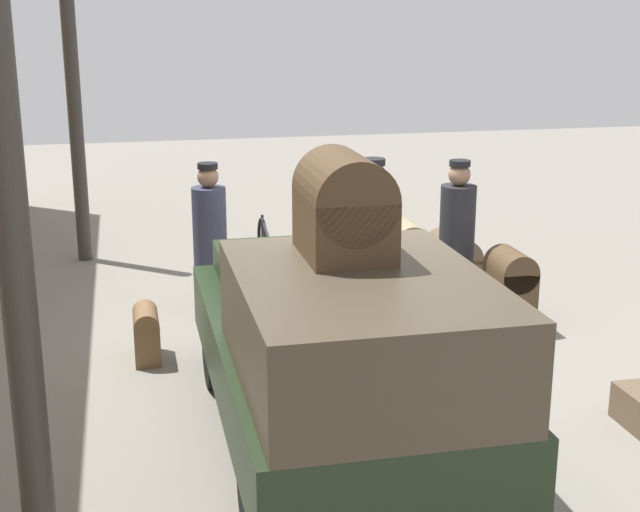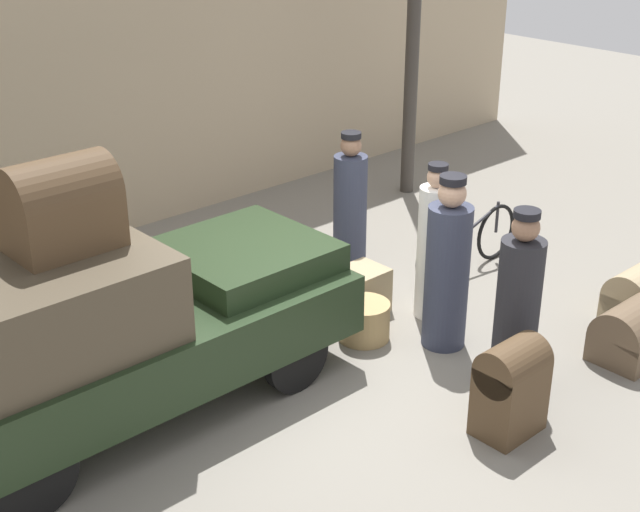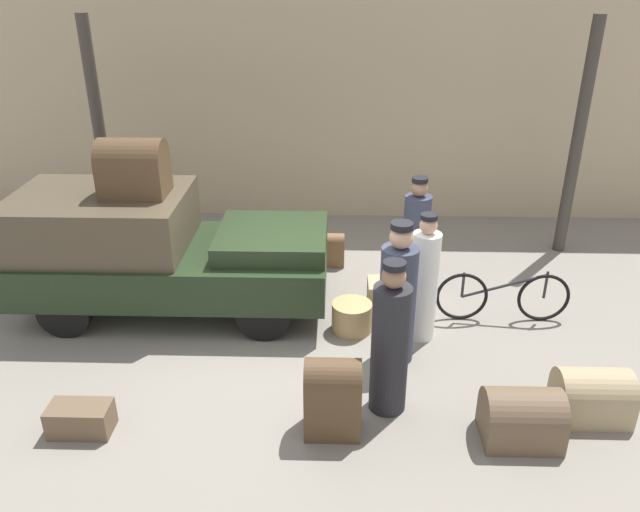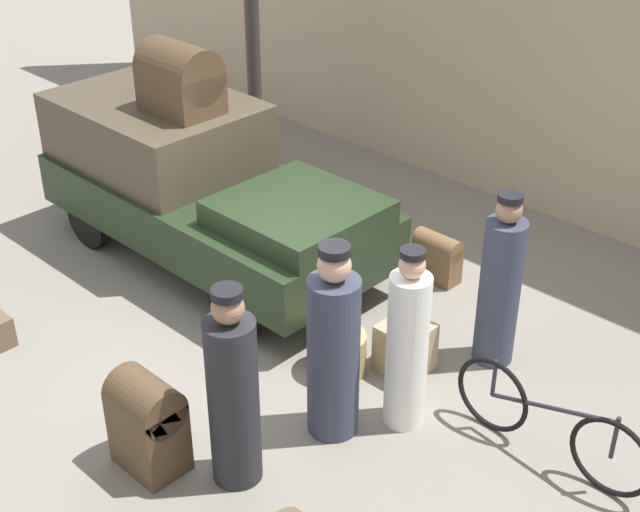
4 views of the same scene
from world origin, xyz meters
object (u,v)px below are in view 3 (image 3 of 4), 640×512
(suitcase_small_leather, at_px, (333,395))
(suitcase_black_upright, at_px, (328,249))
(trunk_wicker_pale, at_px, (592,397))
(trunk_umber_medium, at_px, (383,298))
(suitcase_tan_flat, at_px, (81,419))
(truck, at_px, (156,248))
(bicycle, at_px, (503,297))
(porter_lifting_near_truck, at_px, (416,240))
(trunk_on_truck_roof, at_px, (133,168))
(porter_carrying_trunk, at_px, (398,299))
(trunk_barrel_dark, at_px, (521,419))
(conductor_in_dark_uniform, at_px, (424,283))
(wicker_basket, at_px, (352,317))
(porter_standing_middle, at_px, (390,344))

(suitcase_small_leather, bearing_deg, suitcase_black_upright, 91.79)
(trunk_wicker_pale, bearing_deg, suitcase_small_leather, -173.35)
(trunk_umber_medium, xyz_separation_m, suitcase_tan_flat, (-3.16, -2.41, -0.08))
(trunk_umber_medium, bearing_deg, truck, 177.82)
(bicycle, height_order, porter_lifting_near_truck, porter_lifting_near_truck)
(suitcase_tan_flat, height_order, trunk_on_truck_roof, trunk_on_truck_roof)
(porter_carrying_trunk, bearing_deg, suitcase_small_leather, -118.93)
(trunk_barrel_dark, distance_m, suitcase_small_leather, 1.86)
(truck, height_order, suitcase_small_leather, truck)
(trunk_wicker_pale, height_order, suitcase_tan_flat, trunk_wicker_pale)
(suitcase_black_upright, bearing_deg, suitcase_tan_flat, -121.70)
(trunk_on_truck_roof, bearing_deg, conductor_in_dark_uniform, -10.38)
(wicker_basket, distance_m, conductor_in_dark_uniform, 1.03)
(porter_standing_middle, bearing_deg, wicker_basket, 102.93)
(trunk_wicker_pale, relative_size, trunk_umber_medium, 1.54)
(conductor_in_dark_uniform, relative_size, trunk_barrel_dark, 2.19)
(trunk_umber_medium, bearing_deg, suitcase_tan_flat, -142.60)
(trunk_barrel_dark, bearing_deg, trunk_umber_medium, 116.56)
(trunk_barrel_dark, bearing_deg, suitcase_small_leather, 178.15)
(bicycle, bearing_deg, trunk_umber_medium, 175.48)
(bicycle, height_order, trunk_on_truck_roof, trunk_on_truck_roof)
(porter_lifting_near_truck, bearing_deg, conductor_in_dark_uniform, -91.72)
(trunk_umber_medium, bearing_deg, trunk_on_truck_roof, 177.94)
(wicker_basket, relative_size, trunk_wicker_pale, 0.70)
(bicycle, distance_m, trunk_umber_medium, 1.54)
(bicycle, distance_m, porter_carrying_trunk, 1.77)
(trunk_wicker_pale, distance_m, suitcase_tan_flat, 5.18)
(porter_lifting_near_truck, bearing_deg, trunk_on_truck_roof, -170.80)
(conductor_in_dark_uniform, xyz_separation_m, suitcase_small_leather, (-1.08, -1.79, -0.32))
(bicycle, height_order, trunk_barrel_dark, bicycle)
(conductor_in_dark_uniform, relative_size, suitcase_black_upright, 3.12)
(trunk_wicker_pale, bearing_deg, wicker_basket, 146.73)
(truck, relative_size, trunk_umber_medium, 8.43)
(bicycle, xyz_separation_m, trunk_on_truck_roof, (-4.70, 0.24, 1.61))
(conductor_in_dark_uniform, height_order, suitcase_black_upright, conductor_in_dark_uniform)
(porter_carrying_trunk, relative_size, trunk_on_truck_roof, 2.16)
(conductor_in_dark_uniform, distance_m, suitcase_tan_flat, 4.09)
(bicycle, xyz_separation_m, suitcase_tan_flat, (-4.69, -2.29, -0.19))
(wicker_basket, bearing_deg, porter_carrying_trunk, -50.09)
(suitcase_tan_flat, relative_size, trunk_on_truck_roof, 0.77)
(suitcase_tan_flat, bearing_deg, trunk_umber_medium, 37.40)
(trunk_umber_medium, distance_m, trunk_on_truck_roof, 3.60)
(conductor_in_dark_uniform, relative_size, suitcase_small_leather, 1.97)
(trunk_umber_medium, bearing_deg, porter_lifting_near_truck, 56.07)
(truck, bearing_deg, conductor_in_dark_uniform, -10.88)
(porter_carrying_trunk, xyz_separation_m, trunk_barrel_dark, (1.12, -1.37, -0.55))
(trunk_barrel_dark, bearing_deg, trunk_wicker_pale, 24.44)
(porter_standing_middle, bearing_deg, bicycle, 48.48)
(trunk_barrel_dark, bearing_deg, porter_lifting_near_truck, 103.15)
(bicycle, distance_m, trunk_on_truck_roof, 4.97)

